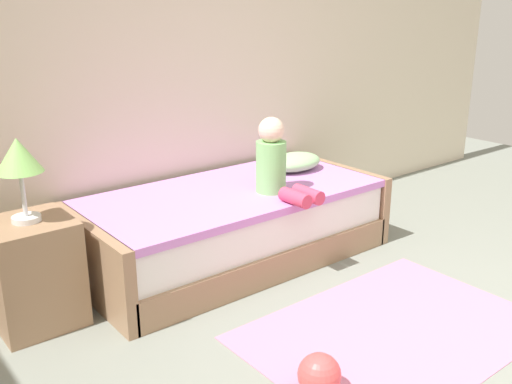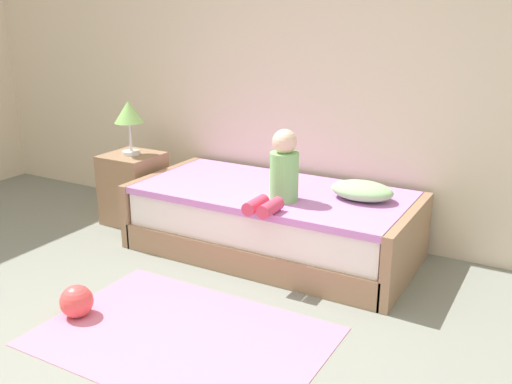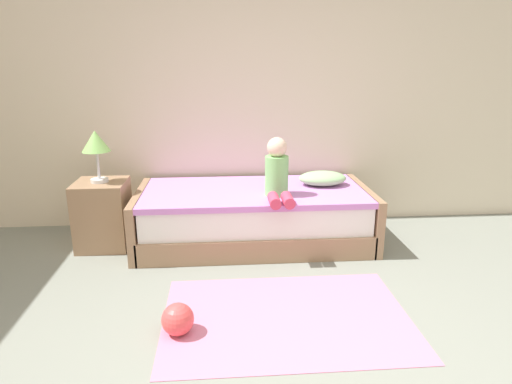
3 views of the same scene
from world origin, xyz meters
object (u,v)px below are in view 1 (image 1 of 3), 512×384
(bed, at_px, (233,225))
(toy_ball, at_px, (319,375))
(table_lamp, at_px, (19,160))
(child_figure, at_px, (276,163))
(pillow, at_px, (295,162))
(nightstand, at_px, (34,273))

(bed, xyz_separation_m, toy_ball, (-0.57, -1.42, -0.15))
(bed, bearing_deg, table_lamp, 179.97)
(child_figure, relative_size, pillow, 1.16)
(nightstand, bearing_deg, child_figure, -8.50)
(bed, xyz_separation_m, child_figure, (0.18, -0.23, 0.46))
(child_figure, height_order, pillow, child_figure)
(bed, height_order, nightstand, nightstand)
(table_lamp, distance_m, toy_ball, 1.83)
(bed, relative_size, nightstand, 3.52)
(table_lamp, bearing_deg, bed, -0.03)
(child_figure, relative_size, toy_ball, 2.56)
(pillow, bearing_deg, nightstand, -177.16)
(toy_ball, bearing_deg, bed, 68.11)
(bed, distance_m, nightstand, 1.35)
(child_figure, bearing_deg, nightstand, 171.50)
(pillow, relative_size, toy_ball, 2.21)
(bed, xyz_separation_m, nightstand, (-1.35, 0.00, 0.05))
(child_figure, bearing_deg, table_lamp, 171.50)
(nightstand, relative_size, child_figure, 1.18)
(child_figure, bearing_deg, toy_ball, -122.26)
(bed, xyz_separation_m, pillow, (0.65, 0.10, 0.32))
(nightstand, relative_size, pillow, 1.36)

